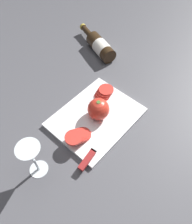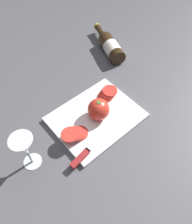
{
  "view_description": "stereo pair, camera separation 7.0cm",
  "coord_description": "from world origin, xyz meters",
  "px_view_note": "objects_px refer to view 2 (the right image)",
  "views": [
    {
      "loc": [
        -0.34,
        -0.32,
        0.77
      ],
      "look_at": [
        0.05,
        0.03,
        0.05
      ],
      "focal_mm": 35.0,
      "sensor_mm": 36.0,
      "label": 1
    },
    {
      "loc": [
        -0.29,
        -0.37,
        0.77
      ],
      "look_at": [
        0.05,
        0.03,
        0.05
      ],
      "focal_mm": 35.0,
      "sensor_mm": 36.0,
      "label": 2
    }
  ],
  "objects_px": {
    "knife": "(86,152)",
    "tomato_slice_stack_far": "(75,134)",
    "tomato_slice_stack_near": "(107,94)",
    "wine_glass": "(24,147)",
    "wine_bottle": "(111,47)",
    "whole_tomato": "(99,109)"
  },
  "relations": [
    {
      "from": "whole_tomato",
      "to": "knife",
      "type": "xyz_separation_m",
      "value": [
        -0.15,
        -0.1,
        -0.04
      ]
    },
    {
      "from": "wine_bottle",
      "to": "knife",
      "type": "distance_m",
      "value": 0.62
    },
    {
      "from": "whole_tomato",
      "to": "knife",
      "type": "bearing_deg",
      "value": -145.87
    },
    {
      "from": "wine_glass",
      "to": "wine_bottle",
      "type": "bearing_deg",
      "value": 22.91
    },
    {
      "from": "knife",
      "to": "tomato_slice_stack_far",
      "type": "relative_size",
      "value": 2.43
    },
    {
      "from": "wine_bottle",
      "to": "wine_glass",
      "type": "xyz_separation_m",
      "value": [
        -0.65,
        -0.28,
        0.08
      ]
    },
    {
      "from": "whole_tomato",
      "to": "tomato_slice_stack_near",
      "type": "bearing_deg",
      "value": 29.15
    },
    {
      "from": "tomato_slice_stack_far",
      "to": "whole_tomato",
      "type": "bearing_deg",
      "value": 6.58
    },
    {
      "from": "whole_tomato",
      "to": "tomato_slice_stack_far",
      "type": "relative_size",
      "value": 0.81
    },
    {
      "from": "knife",
      "to": "tomato_slice_stack_near",
      "type": "bearing_deg",
      "value": 23.49
    },
    {
      "from": "whole_tomato",
      "to": "wine_bottle",
      "type": "bearing_deg",
      "value": 40.53
    },
    {
      "from": "wine_bottle",
      "to": "tomato_slice_stack_far",
      "type": "bearing_deg",
      "value": -147.28
    },
    {
      "from": "knife",
      "to": "tomato_slice_stack_far",
      "type": "distance_m",
      "value": 0.09
    },
    {
      "from": "wine_bottle",
      "to": "wine_glass",
      "type": "distance_m",
      "value": 0.72
    },
    {
      "from": "wine_bottle",
      "to": "whole_tomato",
      "type": "height_order",
      "value": "whole_tomato"
    },
    {
      "from": "whole_tomato",
      "to": "tomato_slice_stack_near",
      "type": "distance_m",
      "value": 0.12
    },
    {
      "from": "wine_glass",
      "to": "tomato_slice_stack_far",
      "type": "height_order",
      "value": "wine_glass"
    },
    {
      "from": "wine_bottle",
      "to": "tomato_slice_stack_near",
      "type": "relative_size",
      "value": 3.31
    },
    {
      "from": "tomato_slice_stack_near",
      "to": "tomato_slice_stack_far",
      "type": "height_order",
      "value": "tomato_slice_stack_far"
    },
    {
      "from": "knife",
      "to": "tomato_slice_stack_near",
      "type": "distance_m",
      "value": 0.3
    },
    {
      "from": "knife",
      "to": "whole_tomato",
      "type": "bearing_deg",
      "value": 25.49
    },
    {
      "from": "wine_glass",
      "to": "tomato_slice_stack_near",
      "type": "relative_size",
      "value": 1.77
    }
  ]
}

